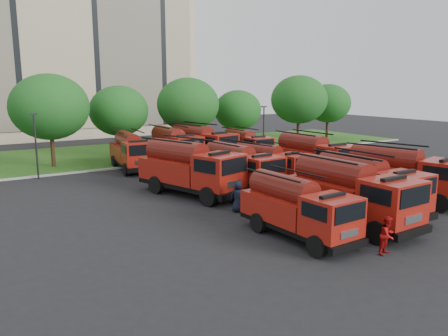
% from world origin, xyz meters
% --- Properties ---
extents(ground, '(140.00, 140.00, 0.00)m').
position_xyz_m(ground, '(0.00, 0.00, 0.00)').
color(ground, black).
rests_on(ground, ground).
extents(lawn, '(70.00, 16.00, 0.12)m').
position_xyz_m(lawn, '(0.00, 26.00, 0.06)').
color(lawn, '#1A4312').
rests_on(lawn, ground).
extents(curb, '(70.00, 0.30, 0.14)m').
position_xyz_m(curb, '(0.00, 17.90, 0.07)').
color(curb, gray).
rests_on(curb, ground).
extents(apartment_building, '(30.00, 14.18, 25.00)m').
position_xyz_m(apartment_building, '(2.00, 47.94, 12.50)').
color(apartment_building, beige).
rests_on(apartment_building, ground).
extents(tree_2, '(6.72, 6.72, 8.22)m').
position_xyz_m(tree_2, '(-8.00, 21.50, 5.35)').
color(tree_2, '#382314').
rests_on(tree_2, ground).
extents(tree_3, '(5.88, 5.88, 7.19)m').
position_xyz_m(tree_3, '(-1.00, 24.00, 4.68)').
color(tree_3, '#382314').
rests_on(tree_3, ground).
extents(tree_4, '(6.55, 6.55, 8.01)m').
position_xyz_m(tree_4, '(6.00, 22.50, 5.22)').
color(tree_4, '#382314').
rests_on(tree_4, ground).
extents(tree_5, '(5.46, 5.46, 6.68)m').
position_xyz_m(tree_5, '(13.00, 23.50, 4.35)').
color(tree_5, '#382314').
rests_on(tree_5, ground).
extents(tree_6, '(6.89, 6.89, 8.42)m').
position_xyz_m(tree_6, '(21.00, 22.00, 5.49)').
color(tree_6, '#382314').
rests_on(tree_6, ground).
extents(tree_7, '(6.05, 6.05, 7.39)m').
position_xyz_m(tree_7, '(28.00, 24.00, 4.82)').
color(tree_7, '#382314').
rests_on(tree_7, ground).
extents(lamp_post_0, '(0.60, 0.25, 5.11)m').
position_xyz_m(lamp_post_0, '(-10.00, 17.20, 2.90)').
color(lamp_post_0, black).
rests_on(lamp_post_0, ground).
extents(lamp_post_1, '(0.60, 0.25, 5.11)m').
position_xyz_m(lamp_post_1, '(12.00, 17.20, 2.90)').
color(lamp_post_1, black).
rests_on(lamp_post_1, ground).
extents(fire_truck_0, '(2.56, 6.50, 2.92)m').
position_xyz_m(fire_truck_0, '(-1.88, -3.72, 1.47)').
color(fire_truck_0, black).
rests_on(fire_truck_0, ground).
extents(fire_truck_1, '(2.91, 7.53, 3.39)m').
position_xyz_m(fire_truck_1, '(1.73, -3.71, 1.71)').
color(fire_truck_1, black).
rests_on(fire_truck_1, ground).
extents(fire_truck_2, '(2.69, 7.18, 3.25)m').
position_xyz_m(fire_truck_2, '(4.09, -2.75, 1.64)').
color(fire_truck_2, black).
rests_on(fire_truck_2, ground).
extents(fire_truck_3, '(4.20, 7.80, 3.38)m').
position_xyz_m(fire_truck_3, '(8.35, -2.02, 1.70)').
color(fire_truck_3, black).
rests_on(fire_truck_3, ground).
extents(fire_truck_4, '(4.84, 8.26, 3.56)m').
position_xyz_m(fire_truck_4, '(-2.30, 6.38, 1.79)').
color(fire_truck_4, black).
rests_on(fire_truck_4, ground).
extents(fire_truck_5, '(3.02, 7.19, 3.19)m').
position_xyz_m(fire_truck_5, '(1.19, 5.70, 1.61)').
color(fire_truck_5, black).
rests_on(fire_truck_5, ground).
extents(fire_truck_6, '(3.56, 6.70, 2.90)m').
position_xyz_m(fire_truck_6, '(4.22, 6.35, 1.46)').
color(fire_truck_6, black).
rests_on(fire_truck_6, ground).
extents(fire_truck_7, '(2.80, 7.49, 3.40)m').
position_xyz_m(fire_truck_7, '(8.40, 6.07, 1.71)').
color(fire_truck_7, black).
rests_on(fire_truck_7, ground).
extents(fire_truck_8, '(3.13, 7.19, 3.18)m').
position_xyz_m(fire_truck_8, '(-2.44, 16.93, 1.60)').
color(fire_truck_8, black).
rests_on(fire_truck_8, ground).
extents(fire_truck_9, '(2.80, 7.49, 3.40)m').
position_xyz_m(fire_truck_9, '(1.70, 17.20, 1.71)').
color(fire_truck_9, black).
rests_on(fire_truck_9, ground).
extents(fire_truck_10, '(4.13, 8.12, 3.53)m').
position_xyz_m(fire_truck_10, '(4.21, 16.58, 1.78)').
color(fire_truck_10, black).
rests_on(fire_truck_10, ground).
extents(fire_truck_11, '(2.52, 6.58, 2.97)m').
position_xyz_m(fire_truck_11, '(8.50, 15.46, 1.50)').
color(fire_truck_11, black).
rests_on(fire_truck_11, ground).
extents(firefighter_0, '(0.85, 0.85, 1.91)m').
position_xyz_m(firefighter_0, '(7.82, -4.04, 0.00)').
color(firefighter_0, '#9B0C0B').
rests_on(firefighter_0, ground).
extents(firefighter_1, '(0.90, 0.61, 1.70)m').
position_xyz_m(firefighter_1, '(0.03, -7.40, 0.00)').
color(firefighter_1, '#9B0C0B').
rests_on(firefighter_1, ground).
extents(firefighter_2, '(0.83, 1.16, 1.79)m').
position_xyz_m(firefighter_2, '(8.83, -4.77, 0.00)').
color(firefighter_2, '#9B0C0B').
rests_on(firefighter_2, ground).
extents(firefighter_3, '(1.20, 0.89, 1.67)m').
position_xyz_m(firefighter_3, '(9.41, -3.76, 0.00)').
color(firefighter_3, black).
rests_on(firefighter_3, ground).
extents(firefighter_4, '(1.06, 0.99, 1.81)m').
position_xyz_m(firefighter_4, '(-1.84, 1.36, 0.00)').
color(firefighter_4, black).
rests_on(firefighter_4, ground).
extents(firefighter_5, '(1.90, 1.33, 1.89)m').
position_xyz_m(firefighter_5, '(10.92, 5.59, 0.00)').
color(firefighter_5, black).
rests_on(firefighter_5, ground).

